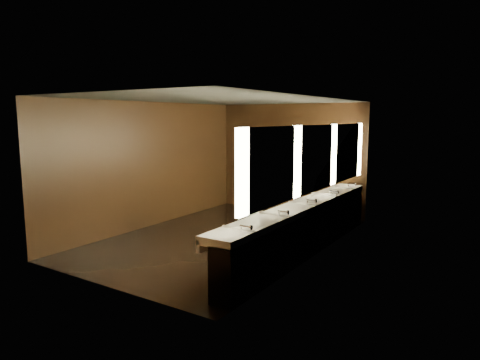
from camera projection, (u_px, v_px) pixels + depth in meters
name	position (u px, v px, depth m)	size (l,w,h in m)	color
floor	(224.00, 238.00, 8.75)	(6.00, 6.00, 0.00)	black
ceiling	(223.00, 99.00, 8.34)	(4.00, 6.00, 0.02)	#2D2D2B
wall_back	(290.00, 159.00, 11.04)	(4.00, 0.02, 2.80)	black
wall_front	(102.00, 192.00, 6.05)	(4.00, 0.02, 2.80)	black
wall_left	(151.00, 165.00, 9.62)	(0.02, 6.00, 2.80)	black
wall_right	(317.00, 178.00, 7.47)	(0.02, 6.00, 2.80)	black
sink_counter	(305.00, 227.00, 7.72)	(0.55, 5.40, 1.01)	black
mirror_band	(316.00, 158.00, 7.43)	(0.06, 5.03, 1.15)	#FAF2BF
person	(252.00, 212.00, 7.48)	(0.59, 0.39, 1.62)	#81B4C1
trash_bin	(250.00, 258.00, 6.58)	(0.38, 0.38, 0.59)	black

